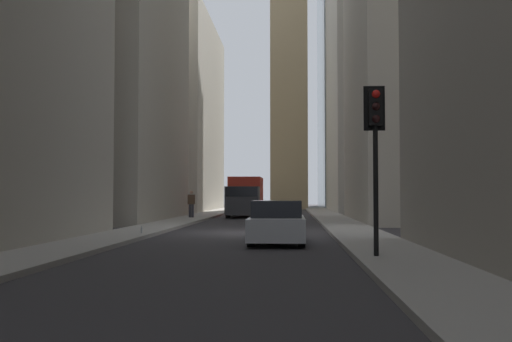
{
  "coord_description": "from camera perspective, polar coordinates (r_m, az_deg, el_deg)",
  "views": [
    {
      "loc": [
        -24.5,
        -1.86,
        1.62
      ],
      "look_at": [
        15.89,
        0.57,
        3.24
      ],
      "focal_mm": 40.93,
      "sensor_mm": 36.0,
      "label": 1
    }
  ],
  "objects": [
    {
      "name": "pedestrian",
      "position": [
        37.64,
        -6.34,
        -3.1
      ],
      "size": [
        0.26,
        0.44,
        1.72
      ],
      "color": "#33333D",
      "rests_on": "sidewalk_right"
    },
    {
      "name": "delivery_truck",
      "position": [
        41.56,
        -1.06,
        -2.51
      ],
      "size": [
        6.46,
        2.25,
        2.84
      ],
      "color": "red",
      "rests_on": "ground_plane"
    },
    {
      "name": "building_right_midfar",
      "position": [
        38.15,
        -16.02,
        11.14
      ],
      "size": [
        13.99,
        10.5,
        20.82
      ],
      "color": "#A8A091",
      "rests_on": "ground_plane"
    },
    {
      "name": "building_right_far",
      "position": [
        57.18,
        -9.21,
        5.21
      ],
      "size": [
        18.38,
        10.0,
        18.11
      ],
      "color": "beige",
      "rests_on": "ground_plane"
    },
    {
      "name": "church_spire",
      "position": [
        67.07,
        3.22,
        13.96
      ],
      "size": [
        4.45,
        4.45,
        39.04
      ],
      "color": "#9E8966",
      "rests_on": "ground_plane"
    },
    {
      "name": "sidewalk_left",
      "position": [
        24.69,
        9.63,
        -5.86
      ],
      "size": [
        90.0,
        2.2,
        0.14
      ],
      "primitive_type": "cube",
      "color": "gray",
      "rests_on": "ground_plane"
    },
    {
      "name": "traffic_light_foreground",
      "position": [
        14.46,
        11.59,
        3.97
      ],
      "size": [
        0.43,
        0.52,
        4.14
      ],
      "color": "black",
      "rests_on": "sidewalk_left"
    },
    {
      "name": "ground_plane",
      "position": [
        24.62,
        -0.9,
        -6.06
      ],
      "size": [
        135.0,
        135.0,
        0.0
      ],
      "primitive_type": "plane",
      "color": "#302D30"
    },
    {
      "name": "sidewalk_right",
      "position": [
        25.35,
        -11.15,
        -5.75
      ],
      "size": [
        90.0,
        2.2,
        0.14
      ],
      "primitive_type": "cube",
      "color": "gray",
      "rests_on": "ground_plane"
    },
    {
      "name": "discarded_bottle",
      "position": [
        22.69,
        -11.12,
        -5.71
      ],
      "size": [
        0.07,
        0.07,
        0.27
      ],
      "color": "#999EA3",
      "rests_on": "sidewalk_right"
    },
    {
      "name": "sedan_silver",
      "position": [
        19.26,
        2.08,
        -5.13
      ],
      "size": [
        4.3,
        1.78,
        1.42
      ],
      "color": "#B7BABF",
      "rests_on": "ground_plane"
    },
    {
      "name": "building_left_far",
      "position": [
        57.12,
        12.42,
        12.34
      ],
      "size": [
        16.06,
        10.5,
        31.96
      ],
      "color": "#B7B2A5",
      "rests_on": "ground_plane"
    }
  ]
}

